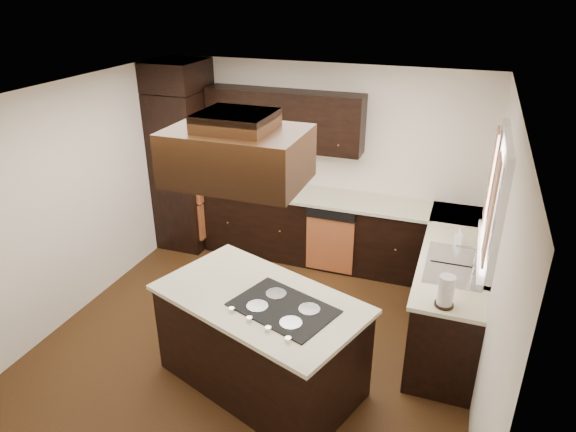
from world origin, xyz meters
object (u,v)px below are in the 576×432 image
object	(u,v)px
island	(261,342)
range_hood	(237,156)
oven_column	(185,170)
spice_rack	(265,177)

from	to	relation	value
island	range_hood	bearing A→B (deg)	-168.73
oven_column	range_hood	bearing A→B (deg)	-50.26
oven_column	spice_rack	xyz separation A→B (m)	(1.13, 0.10, 0.01)
oven_column	island	size ratio (longest dim) A/B	1.22
island	spice_rack	size ratio (longest dim) A/B	4.82
island	spice_rack	xyz separation A→B (m)	(-0.91, 2.38, 0.63)
oven_column	range_hood	distance (m)	3.13
range_hood	island	bearing A→B (deg)	-8.49
island	range_hood	world-z (taller)	range_hood
oven_column	spice_rack	distance (m)	1.13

